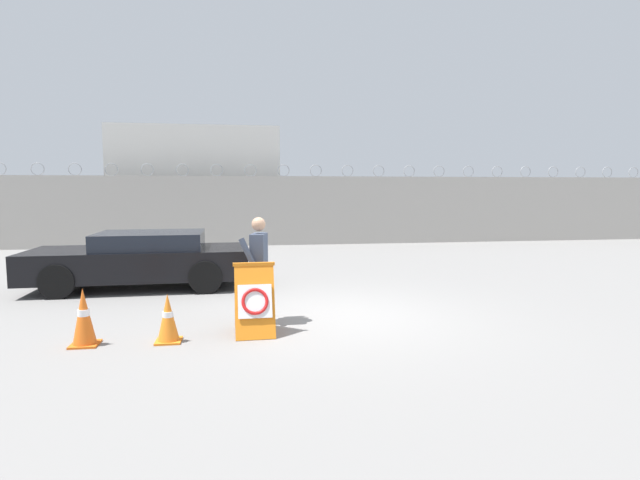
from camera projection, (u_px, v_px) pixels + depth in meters
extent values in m
plane|color=gray|center=(338.00, 317.00, 8.48)|extent=(90.00, 90.00, 0.00)
cube|color=#ADA8A0|center=(284.00, 211.00, 19.30)|extent=(36.00, 0.30, 2.65)
torus|color=gray|center=(38.00, 169.00, 17.80)|extent=(0.47, 0.03, 0.47)
torus|color=gray|center=(75.00, 169.00, 17.99)|extent=(0.47, 0.03, 0.47)
torus|color=gray|center=(111.00, 169.00, 18.19)|extent=(0.47, 0.03, 0.47)
torus|color=gray|center=(147.00, 170.00, 18.38)|extent=(0.47, 0.03, 0.47)
torus|color=gray|center=(182.00, 170.00, 18.57)|extent=(0.47, 0.03, 0.47)
torus|color=gray|center=(217.00, 170.00, 18.76)|extent=(0.47, 0.03, 0.47)
torus|color=gray|center=(250.00, 170.00, 18.95)|extent=(0.47, 0.03, 0.47)
torus|color=gray|center=(283.00, 170.00, 19.15)|extent=(0.47, 0.03, 0.47)
torus|color=gray|center=(316.00, 171.00, 19.34)|extent=(0.47, 0.03, 0.47)
torus|color=gray|center=(347.00, 171.00, 19.53)|extent=(0.47, 0.03, 0.47)
torus|color=gray|center=(379.00, 171.00, 19.72)|extent=(0.47, 0.03, 0.47)
torus|color=gray|center=(409.00, 171.00, 19.91)|extent=(0.47, 0.03, 0.47)
torus|color=gray|center=(439.00, 171.00, 20.10)|extent=(0.47, 0.03, 0.47)
torus|color=gray|center=(468.00, 172.00, 20.30)|extent=(0.47, 0.03, 0.47)
torus|color=gray|center=(497.00, 172.00, 20.49)|extent=(0.47, 0.03, 0.47)
torus|color=gray|center=(525.00, 172.00, 20.68)|extent=(0.47, 0.03, 0.47)
torus|color=gray|center=(553.00, 172.00, 20.87)|extent=(0.47, 0.03, 0.47)
torus|color=gray|center=(580.00, 172.00, 21.06)|extent=(0.47, 0.03, 0.47)
torus|color=gray|center=(607.00, 172.00, 21.25)|extent=(0.47, 0.03, 0.47)
torus|color=gray|center=(633.00, 172.00, 21.45)|extent=(0.47, 0.03, 0.47)
cube|color=silver|center=(200.00, 184.00, 22.83)|extent=(6.90, 5.66, 4.74)
cube|color=orange|center=(255.00, 302.00, 7.29)|extent=(0.59, 0.42, 1.04)
cube|color=orange|center=(254.00, 297.00, 7.66)|extent=(0.59, 0.42, 1.04)
cube|color=orange|center=(254.00, 264.00, 7.42)|extent=(0.62, 0.07, 0.05)
cube|color=white|center=(255.00, 301.00, 7.25)|extent=(0.50, 0.20, 0.47)
torus|color=red|center=(255.00, 301.00, 7.24)|extent=(0.40, 0.19, 0.39)
cylinder|color=#232838|center=(260.00, 297.00, 8.15)|extent=(0.15, 0.15, 0.82)
cylinder|color=#232838|center=(258.00, 299.00, 7.97)|extent=(0.15, 0.15, 0.82)
cube|color=#384256|center=(259.00, 253.00, 7.99)|extent=(0.31, 0.47, 0.63)
sphere|color=tan|center=(259.00, 224.00, 7.94)|extent=(0.22, 0.22, 0.22)
cylinder|color=#384256|center=(262.00, 250.00, 8.25)|extent=(0.09, 0.09, 0.60)
cylinder|color=#384256|center=(249.00, 256.00, 7.74)|extent=(0.35, 0.16, 0.58)
cube|color=orange|center=(85.00, 344.00, 6.92)|extent=(0.37, 0.37, 0.03)
cone|color=orange|center=(84.00, 316.00, 6.88)|extent=(0.31, 0.31, 0.78)
cylinder|color=white|center=(84.00, 313.00, 6.87)|extent=(0.16, 0.16, 0.11)
cube|color=orange|center=(169.00, 341.00, 7.08)|extent=(0.35, 0.35, 0.03)
cone|color=orange|center=(168.00, 317.00, 7.04)|extent=(0.30, 0.30, 0.66)
cylinder|color=white|center=(168.00, 315.00, 7.04)|extent=(0.15, 0.15, 0.09)
cylinder|color=black|center=(57.00, 282.00, 9.83)|extent=(0.69, 0.21, 0.69)
cylinder|color=black|center=(83.00, 268.00, 11.58)|extent=(0.69, 0.21, 0.69)
cylinder|color=black|center=(206.00, 277.00, 10.32)|extent=(0.69, 0.21, 0.69)
cylinder|color=black|center=(209.00, 264.00, 12.07)|extent=(0.69, 0.21, 0.69)
cube|color=black|center=(141.00, 263.00, 10.93)|extent=(4.66, 1.99, 0.62)
cube|color=black|center=(151.00, 240.00, 10.92)|extent=(2.25, 1.75, 0.36)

